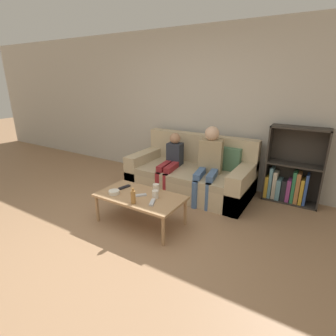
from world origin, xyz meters
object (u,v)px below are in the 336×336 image
Objects in this scene: coffee_table at (140,198)px; snack_bowl at (114,192)px; tv_remote_1 at (152,202)px; tv_remote_0 at (140,195)px; tv_remote_2 at (124,187)px; bottle at (133,197)px; cup_far at (156,188)px; bookshelf at (291,175)px; cup_near at (155,194)px; person_adult at (209,159)px; person_child at (171,159)px; couch at (191,174)px.

coffee_table is 7.84× the size of snack_bowl.
coffee_table is 0.28m from tv_remote_1.
snack_bowl is at bearing -156.91° from coffee_table.
tv_remote_1 is at bearing 25.08° from tv_remote_0.
tv_remote_0 and tv_remote_2 have the same top height.
coffee_table is 5.58× the size of bottle.
cup_far is 0.64× the size of tv_remote_0.
cup_near is at bearing -128.67° from bookshelf.
person_adult is 7.94× the size of snack_bowl.
cup_near is at bearing 87.51° from tv_remote_1.
cup_near is (0.20, 0.04, 0.08)m from coffee_table.
person_adult is at bearing 113.69° from tv_remote_0.
bookshelf is 1.04× the size of coffee_table.
cup_near is 0.50× the size of bottle.
person_child is 1.06m from tv_remote_2.
bookshelf is at bearing 46.15° from cup_far.
person_adult reaches higher than bottle.
cup_near is at bearing 8.09° from tv_remote_2.
cup_far is (0.10, 0.21, 0.09)m from coffee_table.
cup_far is at bearing 93.89° from tv_remote_1.
cup_near is 0.21m from tv_remote_0.
cup_near and cup_far have the same top height.
cup_far is 0.57× the size of tv_remote_2.
person_child reaches higher than couch.
person_adult is at bearing -2.62° from person_child.
couch is at bearing 74.64° from tv_remote_1.
cup_far reaches higher than coffee_table.
person_adult is at bearing 75.40° from bottle.
bookshelf reaches higher than tv_remote_0.
snack_bowl is 0.71× the size of bottle.
person_adult is (-1.10, -0.52, 0.21)m from bookshelf.
tv_remote_2 is at bearing 175.47° from cup_near.
tv_remote_2 is (-0.33, 0.08, 0.05)m from coffee_table.
couch is 11.11× the size of tv_remote_2.
bookshelf is 2.20m from tv_remote_1.
cup_near is 0.55m from snack_bowl.
tv_remote_0 is at bearing -163.82° from cup_near.
cup_near is 0.20m from cup_far.
tv_remote_0 is 0.80× the size of bottle.
cup_near is at bearing -75.45° from person_child.
cup_far reaches higher than tv_remote_1.
person_child is at bearing 100.72° from coffee_table.
coffee_table is at bearing -93.73° from couch.
person_child reaches higher than tv_remote_2.
couch is at bearing 95.55° from cup_near.
person_child is (-1.75, -0.57, 0.11)m from bookshelf.
couch is 1.78× the size of coffee_table.
couch is 1.26m from cup_near.
person_child is 0.98m from cup_far.
cup_near is 0.57× the size of tv_remote_1.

